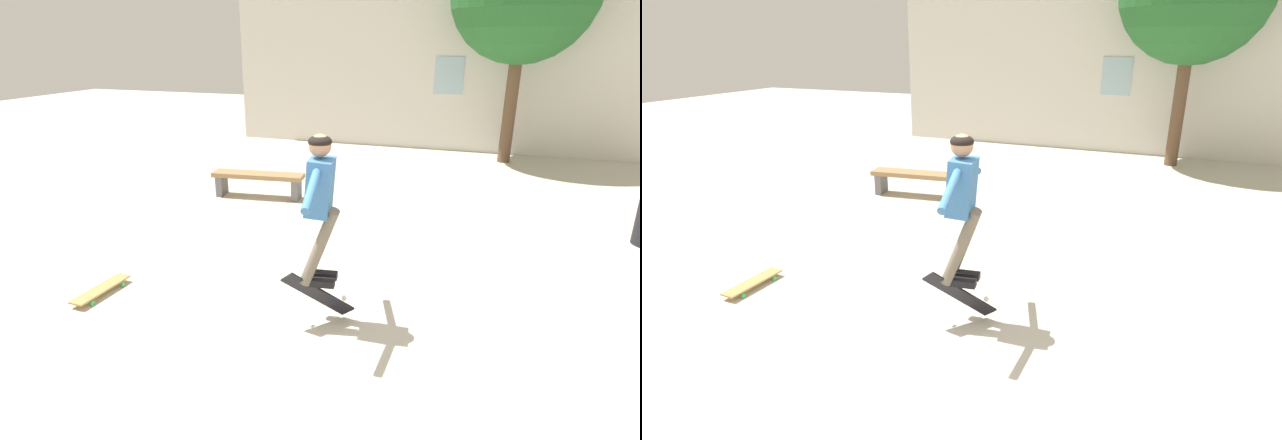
{
  "view_description": "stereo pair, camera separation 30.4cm",
  "coord_description": "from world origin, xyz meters",
  "views": [
    {
      "loc": [
        1.71,
        -3.59,
        2.75
      ],
      "look_at": [
        0.26,
        0.62,
        1.12
      ],
      "focal_mm": 28.0,
      "sensor_mm": 36.0,
      "label": 1
    },
    {
      "loc": [
        1.99,
        -3.48,
        2.75
      ],
      "look_at": [
        0.26,
        0.62,
        1.12
      ],
      "focal_mm": 28.0,
      "sensor_mm": 36.0,
      "label": 2
    }
  ],
  "objects": [
    {
      "name": "skater",
      "position": [
        0.27,
        0.62,
        1.35
      ],
      "size": [
        0.41,
        1.37,
        1.48
      ],
      "rotation": [
        0.0,
        0.0,
        0.15
      ],
      "color": "teal"
    },
    {
      "name": "building_backdrop",
      "position": [
        0.01,
        9.77,
        2.34
      ],
      "size": [
        10.75,
        0.52,
        5.79
      ],
      "color": "beige",
      "rests_on": "ground_plane"
    },
    {
      "name": "ground_plane",
      "position": [
        0.0,
        0.0,
        0.0
      ],
      "size": [
        40.0,
        40.0,
        0.0
      ],
      "primitive_type": "plane",
      "color": "beige"
    },
    {
      "name": "skateboard_flipping",
      "position": [
        0.26,
        0.58,
        0.34
      ],
      "size": [
        0.67,
        0.44,
        0.62
      ],
      "rotation": [
        0.0,
        0.0,
        0.63
      ],
      "color": "black"
    },
    {
      "name": "skateboard_resting",
      "position": [
        -2.28,
        0.37,
        0.07
      ],
      "size": [
        0.23,
        0.77,
        0.08
      ],
      "rotation": [
        0.0,
        0.0,
        1.53
      ],
      "color": "#AD894C",
      "rests_on": "ground_plane"
    },
    {
      "name": "park_bench",
      "position": [
        -2.19,
        4.31,
        0.33
      ],
      "size": [
        1.7,
        0.57,
        0.45
      ],
      "rotation": [
        0.0,
        0.0,
        0.12
      ],
      "color": "#99754C",
      "rests_on": "ground_plane"
    }
  ]
}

